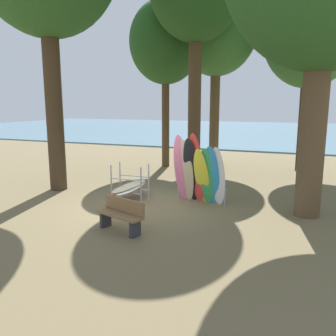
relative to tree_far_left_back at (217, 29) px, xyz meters
The scene contains 8 objects.
ground_plane 10.75m from the tree_far_left_back, 92.33° to the right, with size 80.00×80.00×0.00m, color brown.
lake_water 24.60m from the tree_far_left_back, 90.81° to the left, with size 80.00×36.00×0.10m, color slate.
tree_far_left_back is the anchor object (origin of this frame).
tree_far_right_back 4.46m from the tree_far_left_back, ahead, with size 4.29×4.29×8.87m.
tree_deep_back 2.71m from the tree_far_left_back, 148.88° to the right, with size 3.57×3.57×8.29m.
leaning_board_pile 9.50m from the tree_far_left_back, 79.99° to the right, with size 1.87×0.80×2.35m.
board_storage_rack 10.21m from the tree_far_left_back, 96.80° to the right, with size 1.15×2.12×1.25m.
park_bench 12.30m from the tree_far_left_back, 89.15° to the right, with size 1.46×0.84×0.85m.
Camera 1 is at (4.72, -9.77, 3.28)m, focal length 37.03 mm.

